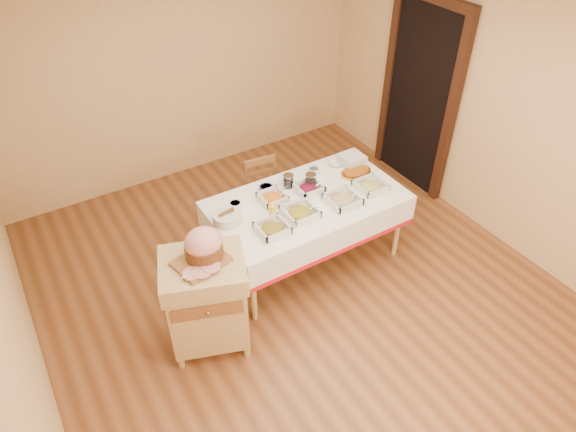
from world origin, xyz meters
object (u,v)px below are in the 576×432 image
object	(u,v)px
preserve_jar_right	(311,181)
brass_platter	(356,172)
butcher_cart	(207,299)
mustard_bottle	(272,211)
dining_table	(307,213)
ham_on_board	(203,247)
dining_chair	(265,196)
bread_basket	(227,218)
preserve_jar_left	(288,182)
plate_stack	(352,160)

from	to	relation	value
preserve_jar_right	brass_platter	world-z (taller)	preserve_jar_right
butcher_cart	brass_platter	size ratio (longest dim) A/B	2.85
butcher_cart	mustard_bottle	size ratio (longest dim) A/B	5.13
dining_table	ham_on_board	world-z (taller)	ham_on_board
brass_platter	ham_on_board	bearing A→B (deg)	-164.89
dining_table	butcher_cart	size ratio (longest dim) A/B	1.97
butcher_cart	ham_on_board	distance (m)	0.52
dining_chair	ham_on_board	world-z (taller)	ham_on_board
dining_table	mustard_bottle	distance (m)	0.49
bread_basket	brass_platter	xyz separation A→B (m)	(1.44, 0.01, -0.03)
dining_table	mustard_bottle	world-z (taller)	mustard_bottle
ham_on_board	dining_table	bearing A→B (deg)	18.49
brass_platter	preserve_jar_left	bearing A→B (deg)	166.28
dining_chair	plate_stack	distance (m)	0.98
preserve_jar_right	plate_stack	world-z (taller)	preserve_jar_right
ham_on_board	preserve_jar_left	distance (m)	1.37
butcher_cart	ham_on_board	world-z (taller)	ham_on_board
bread_basket	brass_platter	bearing A→B (deg)	0.30
dining_table	butcher_cart	bearing A→B (deg)	-160.74
ham_on_board	mustard_bottle	xyz separation A→B (m)	(0.79, 0.33, -0.20)
butcher_cart	bread_basket	bearing A→B (deg)	48.46
butcher_cart	brass_platter	distance (m)	2.00
preserve_jar_left	plate_stack	world-z (taller)	preserve_jar_left
ham_on_board	mustard_bottle	world-z (taller)	ham_on_board
dining_table	preserve_jar_right	xyz separation A→B (m)	(0.15, 0.16, 0.22)
ham_on_board	brass_platter	size ratio (longest dim) A/B	1.27
dining_table	dining_chair	bearing A→B (deg)	97.37
dining_chair	brass_platter	size ratio (longest dim) A/B	2.53
dining_table	bread_basket	world-z (taller)	bread_basket
dining_table	bread_basket	xyz separation A→B (m)	(-0.78, 0.09, 0.21)
dining_chair	plate_stack	bearing A→B (deg)	-25.95
preserve_jar_left	plate_stack	bearing A→B (deg)	-0.38
brass_platter	dining_table	bearing A→B (deg)	-171.43
dining_chair	preserve_jar_left	world-z (taller)	preserve_jar_left
brass_platter	preserve_jar_right	bearing A→B (deg)	172.63
dining_table	ham_on_board	size ratio (longest dim) A/B	4.41
preserve_jar_left	ham_on_board	bearing A→B (deg)	-150.11
preserve_jar_right	mustard_bottle	world-z (taller)	mustard_bottle
dining_table	preserve_jar_left	bearing A→B (deg)	98.69
ham_on_board	preserve_jar_right	xyz separation A→B (m)	(1.36, 0.57, -0.22)
preserve_jar_left	brass_platter	world-z (taller)	preserve_jar_left
butcher_cart	preserve_jar_left	world-z (taller)	butcher_cart
dining_chair	plate_stack	xyz separation A→B (m)	(0.81, -0.39, 0.39)
plate_stack	dining_chair	bearing A→B (deg)	154.05
plate_stack	preserve_jar_right	bearing A→B (deg)	-170.24
ham_on_board	preserve_jar_right	world-z (taller)	ham_on_board
dining_table	mustard_bottle	size ratio (longest dim) A/B	10.09
bread_basket	preserve_jar_right	bearing A→B (deg)	4.48
bread_basket	preserve_jar_left	bearing A→B (deg)	13.38
bread_basket	plate_stack	distance (m)	1.52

